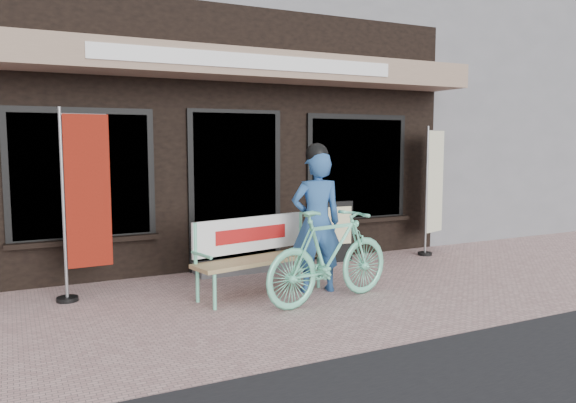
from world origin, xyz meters
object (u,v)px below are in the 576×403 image
nobori_red (84,202)px  menu_stand (338,231)px  person (317,219)px  bicycle (330,256)px  bench (256,249)px  nobori_cream (433,188)px

nobori_red → menu_stand: 3.63m
person → menu_stand: (1.08, 1.28, -0.40)m
bicycle → bench: bearing=29.4°
nobori_cream → bench: bearing=175.8°
nobori_red → bicycle: bearing=-32.4°
nobori_red → person: bearing=-22.8°
person → nobori_cream: bearing=35.0°
person → bicycle: bearing=-88.3°
bicycle → menu_stand: (1.16, 1.73, -0.06)m
nobori_red → menu_stand: bearing=3.1°
person → bicycle: size_ratio=1.02×
bench → bicycle: size_ratio=0.98×
bench → menu_stand: bearing=18.8°
menu_stand → person: bearing=-126.4°
bench → bicycle: bicycle is taller
bicycle → nobori_red: (-2.39, 1.32, 0.59)m
bench → menu_stand: menu_stand is taller
bicycle → nobori_red: bearing=50.2°
person → nobori_red: 2.63m
bicycle → menu_stand: 2.08m
bench → bicycle: (0.58, -0.69, -0.00)m
nobori_red → nobori_cream: bearing=-0.4°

